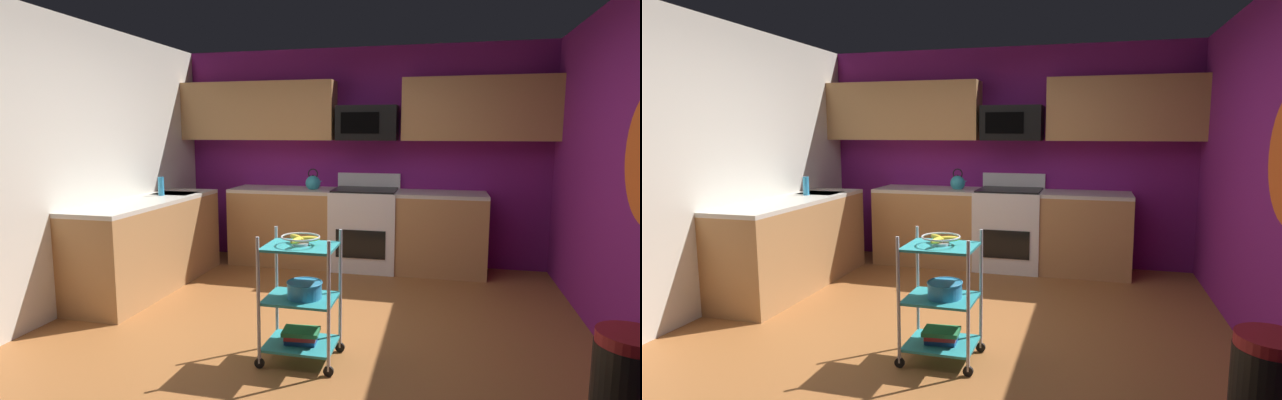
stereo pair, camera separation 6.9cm
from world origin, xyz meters
TOP-DOWN VIEW (x-y plane):
  - floor at (0.00, 0.00)m, footprint 4.40×4.80m
  - wall_back at (0.00, 2.43)m, footprint 4.52×0.06m
  - wall_left at (-2.23, 0.00)m, footprint 0.06×4.80m
  - wall_right at (2.23, 0.00)m, footprint 0.06×4.80m
  - counter_run at (-0.77, 1.59)m, footprint 3.69×2.57m
  - oven_range at (0.13, 2.10)m, footprint 0.76×0.65m
  - upper_cabinets at (-0.03, 2.23)m, footprint 4.40×0.33m
  - microwave at (0.13, 2.21)m, footprint 0.70×0.39m
  - rolling_cart at (0.06, -0.41)m, footprint 0.55×0.40m
  - fruit_bowl at (0.06, -0.41)m, footprint 0.27×0.27m
  - mixing_bowl_large at (0.09, -0.41)m, footprint 0.25×0.25m
  - book_stack at (0.06, -0.41)m, footprint 0.27×0.20m
  - kettle at (-0.50, 2.10)m, footprint 0.21×0.18m
  - dish_soap_bottle at (-1.94, 1.12)m, footprint 0.06×0.06m
  - trash_can at (1.90, -1.10)m, footprint 0.34×0.42m

SIDE VIEW (x-z plane):
  - floor at x=0.00m, z-range -0.04..0.00m
  - book_stack at x=0.06m, z-range 0.13..0.23m
  - trash_can at x=1.90m, z-range 0.00..0.66m
  - rolling_cart at x=0.06m, z-range -0.01..0.91m
  - counter_run at x=-0.77m, z-range 0.00..0.92m
  - oven_range at x=0.13m, z-range -0.07..1.03m
  - mixing_bowl_large at x=0.09m, z-range 0.46..0.58m
  - fruit_bowl at x=0.06m, z-range 0.84..0.91m
  - kettle at x=-0.50m, z-range 0.86..1.13m
  - dish_soap_bottle at x=-1.94m, z-range 0.92..1.12m
  - wall_back at x=0.00m, z-range 0.00..2.60m
  - wall_left at x=-2.23m, z-range 0.00..2.60m
  - wall_right at x=2.23m, z-range 0.00..2.60m
  - microwave at x=0.13m, z-range 1.50..1.90m
  - upper_cabinets at x=-0.03m, z-range 1.50..2.20m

